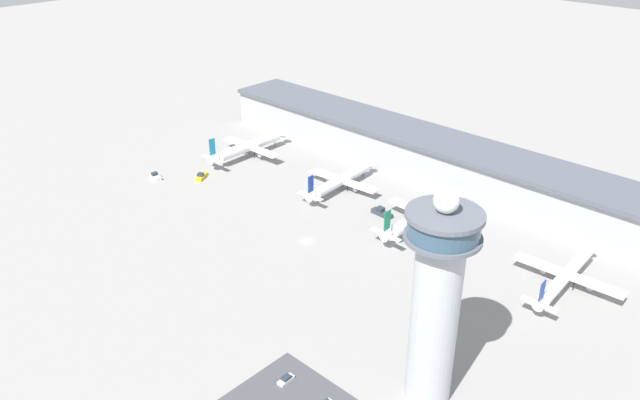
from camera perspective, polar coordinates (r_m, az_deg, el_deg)
The scene contains 12 objects.
ground_plane at distance 201.16m, azimuth -1.27°, elevation -3.77°, with size 1000.00×1000.00×0.00m, color gray.
terminal_building at distance 246.69m, azimuth 10.24°, elevation 3.99°, with size 204.03×25.00×16.22m.
control_tower at distance 132.49m, azimuth 10.59°, elevation -8.85°, with size 15.58×15.58×51.65m.
airplane_gate_alpha at distance 262.97m, azimuth -6.51°, elevation 4.90°, with size 31.08×40.46×13.58m.
airplane_gate_bravo at distance 233.06m, azimuth 1.98°, elevation 1.83°, with size 30.54×38.52×11.96m.
airplane_gate_charlie at distance 210.04m, azimuth 9.66°, elevation -1.30°, with size 31.27×42.69×13.36m.
airplane_gate_delta at distance 190.52m, azimuth 21.63°, elevation -6.37°, with size 31.94×39.71×11.49m.
service_truck_catering at distance 216.89m, azimuth 5.66°, elevation -1.17°, with size 8.29×2.85×2.84m.
service_truck_fuel at distance 247.51m, azimuth -10.80°, elevation 2.15°, with size 5.76×7.47×2.40m.
service_truck_baggage at distance 201.30m, azimuth 13.62°, elevation -4.32°, with size 3.34×6.46×2.43m.
service_truck_water at distance 250.69m, azimuth -14.82°, elevation 2.06°, with size 5.75×3.06×2.69m.
car_green_van at distance 150.12m, azimuth -3.13°, elevation -16.08°, with size 1.97×4.31×1.35m.
Camera 1 is at (122.10, -122.24, 103.03)m, focal length 35.00 mm.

